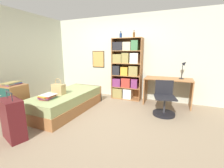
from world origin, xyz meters
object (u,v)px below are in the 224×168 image
(book_stack_on_bed, at_px, (48,97))
(desk_lamp, at_px, (184,66))
(desk, at_px, (168,86))
(handbag, at_px, (59,89))
(bookcase, at_px, (126,70))
(bed, at_px, (68,101))
(desk_chair, at_px, (164,104))
(magazine_pile_on_dresser, at_px, (12,83))
(dresser, at_px, (12,100))
(bottle_green, at_px, (121,36))
(suitcase, at_px, (13,119))
(bottle_brown, at_px, (134,35))

(book_stack_on_bed, bearing_deg, desk_lamp, 37.45)
(desk, relative_size, desk_lamp, 2.54)
(handbag, xyz_separation_m, bookcase, (1.13, 1.74, 0.32))
(book_stack_on_bed, bearing_deg, bookcase, 62.86)
(bed, relative_size, book_stack_on_bed, 5.60)
(bookcase, distance_m, desk_chair, 1.65)
(desk, height_order, desk_chair, desk_chair)
(magazine_pile_on_dresser, distance_m, desk_chair, 3.55)
(bed, relative_size, magazine_pile_on_dresser, 5.20)
(book_stack_on_bed, height_order, desk_lamp, desk_lamp)
(dresser, relative_size, bottle_green, 3.68)
(desk_lamp, bearing_deg, suitcase, -132.65)
(suitcase, relative_size, bookcase, 0.44)
(suitcase, bearing_deg, bottle_green, 73.65)
(desk_chair, bearing_deg, dresser, -155.98)
(suitcase, height_order, dresser, suitcase)
(desk_lamp, relative_size, desk_chair, 0.61)
(dresser, bearing_deg, bottle_green, 51.64)
(bed, xyz_separation_m, dresser, (-0.96, -0.77, 0.14))
(dresser, xyz_separation_m, magazine_pile_on_dresser, (0.06, 0.01, 0.40))
(bottle_green, bearing_deg, desk_chair, -31.12)
(magazine_pile_on_dresser, relative_size, bottle_green, 1.91)
(bottle_brown, bearing_deg, desk, -5.52)
(bookcase, bearing_deg, bottle_green, 177.54)
(bed, bearing_deg, desk, 31.59)
(bottle_green, relative_size, bottle_brown, 0.98)
(dresser, relative_size, magazine_pile_on_dresser, 1.93)
(bookcase, distance_m, desk_lamp, 1.64)
(suitcase, xyz_separation_m, desk, (2.31, 2.83, 0.18))
(desk_chair, bearing_deg, book_stack_on_bed, -151.44)
(bed, bearing_deg, magazine_pile_on_dresser, -139.97)
(bed, xyz_separation_m, bottle_green, (0.87, 1.54, 1.73))
(suitcase, xyz_separation_m, bottle_brown, (1.28, 2.93, 1.61))
(bookcase, bearing_deg, desk_lamp, -1.54)
(suitcase, distance_m, dresser, 1.16)
(book_stack_on_bed, relative_size, magazine_pile_on_dresser, 0.93)
(book_stack_on_bed, bearing_deg, desk, 40.51)
(desk_chair, bearing_deg, handbag, -159.50)
(book_stack_on_bed, distance_m, dresser, 0.95)
(bookcase, distance_m, bottle_brown, 1.06)
(bed, relative_size, desk, 1.61)
(bookcase, bearing_deg, bed, -124.38)
(bottle_green, bearing_deg, suitcase, -106.35)
(dresser, bearing_deg, bed, 38.66)
(book_stack_on_bed, height_order, bookcase, bookcase)
(book_stack_on_bed, xyz_separation_m, suitcase, (0.04, -0.82, -0.17))
(suitcase, height_order, desk_chair, suitcase)
(handbag, xyz_separation_m, bottle_brown, (1.36, 1.73, 1.36))
(magazine_pile_on_dresser, relative_size, bookcase, 0.21)
(magazine_pile_on_dresser, bearing_deg, bed, 40.03)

